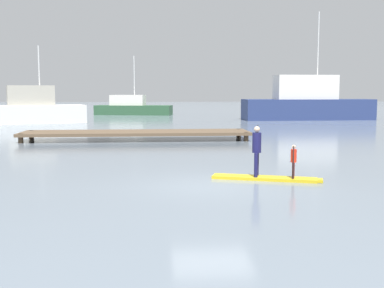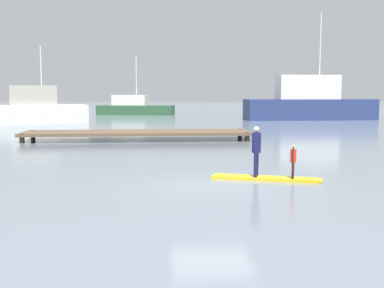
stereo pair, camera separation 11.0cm
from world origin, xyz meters
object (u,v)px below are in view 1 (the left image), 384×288
paddleboard_near (266,178)px  paddler_adult (257,148)px  fishing_boat_white_large (307,103)px  paddler_child_solo (294,160)px  motor_boat_small_navy (132,107)px  fishing_boat_green_midground (29,110)px

paddleboard_near → paddler_adult: paddler_adult is taller
paddler_adult → fishing_boat_white_large: bearing=69.1°
paddler_child_solo → motor_boat_small_navy: (-7.01, 45.01, 0.23)m
paddleboard_near → motor_boat_small_navy: 45.16m
paddler_adult → fishing_boat_white_large: size_ratio=0.13×
fishing_boat_green_midground → paddler_child_solo: bearing=-62.0°
paddler_adult → paddler_child_solo: bearing=-19.5°
paddleboard_near → paddler_child_solo: (0.82, -0.29, 0.66)m
paddleboard_near → paddler_adult: size_ratio=2.11×
paddleboard_near → paddler_adult: (-0.31, 0.11, 1.01)m
motor_boat_small_navy → fishing_boat_white_large: bearing=-33.0°
fishing_boat_green_midground → motor_boat_small_navy: size_ratio=1.06×
paddler_child_solo → fishing_boat_white_large: fishing_boat_white_large is taller
paddler_adult → motor_boat_small_navy: motor_boat_small_navy is taller
paddler_adult → motor_boat_small_navy: 45.00m
paddleboard_near → paddler_adult: bearing=160.3°
fishing_boat_white_large → fishing_boat_green_midground: (-27.04, -3.60, -0.47)m
paddler_adult → fishing_boat_green_midground: (-14.53, 29.09, 0.18)m
paddleboard_near → paddler_child_solo: size_ratio=3.30×
fishing_boat_white_large → fishing_boat_green_midground: bearing=-172.4°
fishing_boat_white_large → motor_boat_small_navy: (-18.39, 11.93, -0.77)m
paddler_adult → paddleboard_near: bearing=-19.7°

